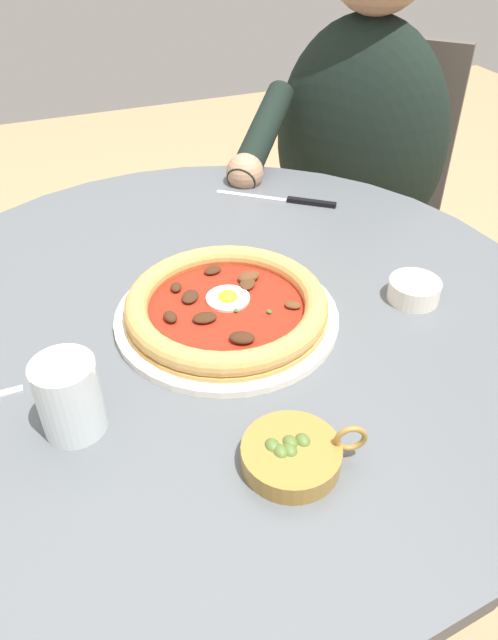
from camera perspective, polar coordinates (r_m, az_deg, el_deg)
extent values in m
cube|color=tan|center=(1.39, -2.03, -23.94)|extent=(6.00, 6.00, 0.02)
cylinder|color=#565B60|center=(0.82, -3.12, 0.35)|extent=(0.95, 0.95, 0.03)
cylinder|color=#4E5257|center=(1.07, -2.47, -14.66)|extent=(0.11, 0.11, 0.68)
cylinder|color=#4E5257|center=(1.37, -2.05, -23.54)|extent=(0.52, 0.52, 0.02)
cylinder|color=white|center=(0.79, -2.13, 0.35)|extent=(0.30, 0.30, 0.01)
cylinder|color=tan|center=(0.79, -2.14, 0.81)|extent=(0.27, 0.27, 0.01)
torus|color=tan|center=(0.78, -2.16, 1.54)|extent=(0.27, 0.27, 0.03)
cylinder|color=#A82314|center=(0.78, -2.15, 1.10)|extent=(0.25, 0.25, 0.00)
cylinder|color=white|center=(0.80, -2.02, 2.07)|extent=(0.06, 0.06, 0.00)
ellipsoid|color=yellow|center=(0.79, -2.02, 2.18)|extent=(0.03, 0.03, 0.02)
ellipsoid|color=brown|center=(0.78, 4.19, 1.43)|extent=(0.03, 0.03, 0.01)
ellipsoid|color=#3D2314|center=(0.80, -5.63, 2.25)|extent=(0.04, 0.03, 0.01)
ellipsoid|color=#3D2314|center=(0.85, -3.47, 4.76)|extent=(0.02, 0.03, 0.01)
ellipsoid|color=#3D2314|center=(0.73, -0.39, -1.62)|extent=(0.03, 0.04, 0.01)
ellipsoid|color=#3D2314|center=(0.82, -6.96, 3.13)|extent=(0.02, 0.02, 0.01)
ellipsoid|color=#4C2D19|center=(0.82, -0.14, 3.49)|extent=(0.04, 0.03, 0.01)
ellipsoid|color=brown|center=(0.83, -0.04, 4.16)|extent=(0.03, 0.03, 0.01)
ellipsoid|color=#3D2314|center=(0.76, -7.51, 0.31)|extent=(0.03, 0.02, 0.01)
ellipsoid|color=#3D2314|center=(0.76, -4.23, 0.23)|extent=(0.03, 0.03, 0.01)
ellipsoid|color=#2D6B28|center=(0.79, -1.37, 2.09)|extent=(0.01, 0.01, 0.00)
ellipsoid|color=#2D6B28|center=(0.77, 1.93, 0.82)|extent=(0.01, 0.01, 0.00)
ellipsoid|color=#2D6B28|center=(0.77, -1.27, 0.95)|extent=(0.01, 0.01, 0.00)
cylinder|color=silver|center=(0.65, -16.75, -7.05)|extent=(0.07, 0.07, 0.09)
cylinder|color=silver|center=(0.67, -16.33, -8.68)|extent=(0.06, 0.06, 0.04)
cube|color=silver|center=(1.10, 0.26, 11.72)|extent=(0.09, 0.11, 0.00)
cube|color=black|center=(1.08, 5.96, 11.08)|extent=(0.06, 0.08, 0.01)
cylinder|color=white|center=(0.85, 15.43, 2.75)|extent=(0.07, 0.07, 0.03)
cylinder|color=olive|center=(0.85, 15.51, 3.15)|extent=(0.06, 0.06, 0.01)
cylinder|color=olive|center=(0.62, 4.02, -12.74)|extent=(0.10, 0.10, 0.02)
torus|color=olive|center=(0.61, 9.68, -11.06)|extent=(0.02, 0.03, 0.03)
ellipsoid|color=#516B2D|center=(0.61, 3.01, -12.53)|extent=(0.02, 0.02, 0.02)
ellipsoid|color=#516B2D|center=(0.61, 3.88, -12.40)|extent=(0.02, 0.02, 0.02)
ellipsoid|color=#516B2D|center=(0.61, 2.23, -12.00)|extent=(0.02, 0.02, 0.02)
ellipsoid|color=#516B2D|center=(0.62, 3.93, -11.69)|extent=(0.02, 0.02, 0.02)
ellipsoid|color=#516B2D|center=(0.62, 4.79, -11.59)|extent=(0.02, 0.02, 0.02)
cube|color=#282833|center=(1.63, 8.55, 0.24)|extent=(0.44, 0.44, 0.45)
ellipsoid|color=black|center=(1.39, 10.46, 16.30)|extent=(0.42, 0.42, 0.52)
cylinder|color=black|center=(1.22, 1.26, 17.27)|extent=(0.24, 0.21, 0.14)
sphere|color=tan|center=(1.15, -0.39, 13.89)|extent=(0.07, 0.07, 0.07)
cube|color=#504A45|center=(1.55, 9.89, 7.80)|extent=(0.55, 0.55, 0.02)
cube|color=#504A45|center=(1.62, 12.74, 17.53)|extent=(0.27, 0.26, 0.42)
cylinder|color=#4C4742|center=(1.58, 1.12, -0.82)|extent=(0.02, 0.02, 0.44)
cylinder|color=#4C4742|center=(1.51, 13.37, -4.28)|extent=(0.02, 0.02, 0.44)
cylinder|color=#4C4742|center=(1.85, 5.53, 5.38)|extent=(0.02, 0.02, 0.44)
cylinder|color=#4C4742|center=(1.79, 16.08, 2.66)|extent=(0.02, 0.02, 0.44)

